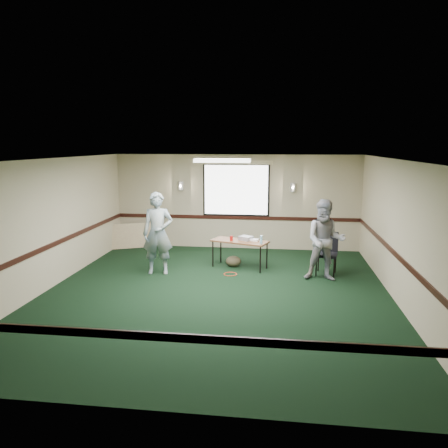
# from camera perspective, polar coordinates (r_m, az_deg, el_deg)

# --- Properties ---
(ground) EXTENTS (8.00, 8.00, 0.00)m
(ground) POSITION_cam_1_polar(r_m,az_deg,el_deg) (8.97, -1.08, -9.07)
(ground) COLOR black
(ground) RESTS_ON ground
(room_shell) EXTENTS (8.00, 8.02, 8.00)m
(room_shell) POSITION_cam_1_polar(r_m,az_deg,el_deg) (10.65, 0.57, 2.81)
(room_shell) COLOR tan
(room_shell) RESTS_ON ground
(folding_table) EXTENTS (1.46, 0.96, 0.68)m
(folding_table) POSITION_cam_1_polar(r_m,az_deg,el_deg) (10.62, 2.07, -2.43)
(folding_table) COLOR #4E3416
(folding_table) RESTS_ON ground
(projector) EXTENTS (0.39, 0.37, 0.10)m
(projector) POSITION_cam_1_polar(r_m,az_deg,el_deg) (10.64, 2.88, -1.86)
(projector) COLOR #92939A
(projector) RESTS_ON folding_table
(game_console) EXTENTS (0.21, 0.18, 0.05)m
(game_console) POSITION_cam_1_polar(r_m,az_deg,el_deg) (10.58, 3.99, -2.09)
(game_console) COLOR white
(game_console) RESTS_ON folding_table
(red_cup) EXTENTS (0.08, 0.08, 0.11)m
(red_cup) POSITION_cam_1_polar(r_m,az_deg,el_deg) (10.59, 0.97, -1.87)
(red_cup) COLOR #AA0E0B
(red_cup) RESTS_ON folding_table
(water_bottle) EXTENTS (0.06, 0.06, 0.20)m
(water_bottle) POSITION_cam_1_polar(r_m,az_deg,el_deg) (10.26, 4.89, -2.06)
(water_bottle) COLOR #7EB6CE
(water_bottle) RESTS_ON folding_table
(duffel_bag) EXTENTS (0.45, 0.39, 0.27)m
(duffel_bag) POSITION_cam_1_polar(r_m,az_deg,el_deg) (10.82, 1.24, -4.89)
(duffel_bag) COLOR #443B27
(duffel_bag) RESTS_ON ground
(cable_coil) EXTENTS (0.37, 0.37, 0.02)m
(cable_coil) POSITION_cam_1_polar(r_m,az_deg,el_deg) (10.22, 0.83, -6.55)
(cable_coil) COLOR red
(cable_coil) RESTS_ON ground
(folded_table) EXTENTS (1.36, 0.76, 0.72)m
(folded_table) POSITION_cam_1_polar(r_m,az_deg,el_deg) (12.97, -11.93, -1.53)
(folded_table) COLOR tan
(folded_table) RESTS_ON ground
(conference_chair) EXTENTS (0.56, 0.58, 0.97)m
(conference_chair) POSITION_cam_1_polar(r_m,az_deg,el_deg) (10.45, 13.31, -3.28)
(conference_chair) COLOR black
(conference_chair) RESTS_ON ground
(person_left) EXTENTS (0.76, 0.56, 1.91)m
(person_left) POSITION_cam_1_polar(r_m,az_deg,el_deg) (10.21, -8.64, -1.21)
(person_left) COLOR #3D6086
(person_left) RESTS_ON ground
(person_right) EXTENTS (0.92, 0.74, 1.81)m
(person_right) POSITION_cam_1_polar(r_m,az_deg,el_deg) (9.84, 13.08, -2.11)
(person_right) COLOR #778EBA
(person_right) RESTS_ON ground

